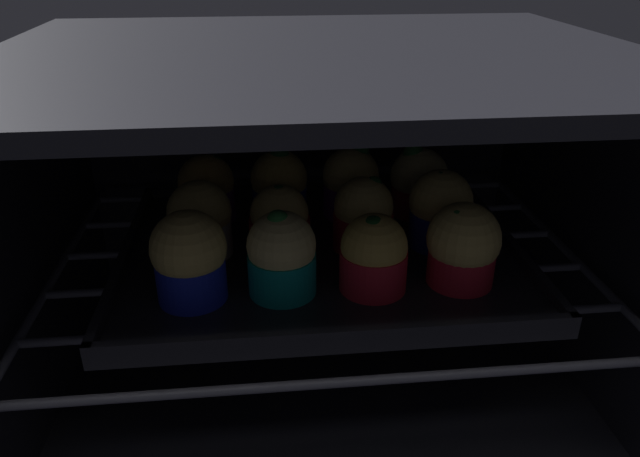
# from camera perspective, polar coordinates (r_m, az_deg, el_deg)

# --- Properties ---
(oven_cavity) EXTENTS (0.59, 0.47, 0.37)m
(oven_cavity) POSITION_cam_1_polar(r_m,az_deg,el_deg) (0.65, -0.39, 1.26)
(oven_cavity) COLOR black
(oven_cavity) RESTS_ON ground
(oven_rack) EXTENTS (0.55, 0.42, 0.01)m
(oven_rack) POSITION_cam_1_polar(r_m,az_deg,el_deg) (0.63, -0.00, -3.17)
(oven_rack) COLOR #51515B
(oven_rack) RESTS_ON oven_cavity
(baking_tray) EXTENTS (0.40, 0.32, 0.02)m
(baking_tray) POSITION_cam_1_polar(r_m,az_deg,el_deg) (0.62, 0.00, -2.32)
(baking_tray) COLOR black
(baking_tray) RESTS_ON oven_rack
(muffin_row0_col0) EXTENTS (0.07, 0.07, 0.08)m
(muffin_row0_col0) POSITION_cam_1_polar(r_m,az_deg,el_deg) (0.53, -12.37, -2.70)
(muffin_row0_col0) COLOR #1928B7
(muffin_row0_col0) RESTS_ON baking_tray
(muffin_row0_col1) EXTENTS (0.06, 0.06, 0.08)m
(muffin_row0_col1) POSITION_cam_1_polar(r_m,az_deg,el_deg) (0.53, -3.68, -2.57)
(muffin_row0_col1) COLOR #0C8C84
(muffin_row0_col1) RESTS_ON baking_tray
(muffin_row0_col2) EXTENTS (0.06, 0.06, 0.07)m
(muffin_row0_col2) POSITION_cam_1_polar(r_m,az_deg,el_deg) (0.54, 5.15, -2.52)
(muffin_row0_col2) COLOR red
(muffin_row0_col2) RESTS_ON baking_tray
(muffin_row0_col3) EXTENTS (0.07, 0.07, 0.08)m
(muffin_row0_col3) POSITION_cam_1_polar(r_m,az_deg,el_deg) (0.56, 13.47, -1.64)
(muffin_row0_col3) COLOR red
(muffin_row0_col3) RESTS_ON baking_tray
(muffin_row1_col0) EXTENTS (0.06, 0.06, 0.08)m
(muffin_row1_col0) POSITION_cam_1_polar(r_m,az_deg,el_deg) (0.61, -11.38, 0.75)
(muffin_row1_col0) COLOR silver
(muffin_row1_col0) RESTS_ON baking_tray
(muffin_row1_col1) EXTENTS (0.06, 0.06, 0.07)m
(muffin_row1_col1) POSITION_cam_1_polar(r_m,az_deg,el_deg) (0.60, -3.88, 0.61)
(muffin_row1_col1) COLOR red
(muffin_row1_col1) RESTS_ON baking_tray
(muffin_row1_col2) EXTENTS (0.06, 0.06, 0.08)m
(muffin_row1_col2) POSITION_cam_1_polar(r_m,az_deg,el_deg) (0.61, 4.17, 1.28)
(muffin_row1_col2) COLOR red
(muffin_row1_col2) RESTS_ON baking_tray
(muffin_row1_col3) EXTENTS (0.07, 0.07, 0.08)m
(muffin_row1_col3) POSITION_cam_1_polar(r_m,az_deg,el_deg) (0.63, 11.39, 1.78)
(muffin_row1_col3) COLOR #1928B7
(muffin_row1_col3) RESTS_ON baking_tray
(muffin_row2_col0) EXTENTS (0.06, 0.06, 0.08)m
(muffin_row2_col0) POSITION_cam_1_polar(r_m,az_deg,el_deg) (0.68, -10.76, 3.66)
(muffin_row2_col0) COLOR #7A238C
(muffin_row2_col0) RESTS_ON baking_tray
(muffin_row2_col1) EXTENTS (0.06, 0.06, 0.09)m
(muffin_row2_col1) POSITION_cam_1_polar(r_m,az_deg,el_deg) (0.68, -3.91, 4.07)
(muffin_row2_col1) COLOR #1928B7
(muffin_row2_col1) RESTS_ON baking_tray
(muffin_row2_col2) EXTENTS (0.06, 0.06, 0.08)m
(muffin_row2_col2) POSITION_cam_1_polar(r_m,az_deg,el_deg) (0.68, 2.94, 4.35)
(muffin_row2_col2) COLOR #7A238C
(muffin_row2_col2) RESTS_ON baking_tray
(muffin_row2_col3) EXTENTS (0.07, 0.07, 0.08)m
(muffin_row2_col3) POSITION_cam_1_polar(r_m,az_deg,el_deg) (0.70, 9.38, 4.37)
(muffin_row2_col3) COLOR red
(muffin_row2_col3) RESTS_ON baking_tray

